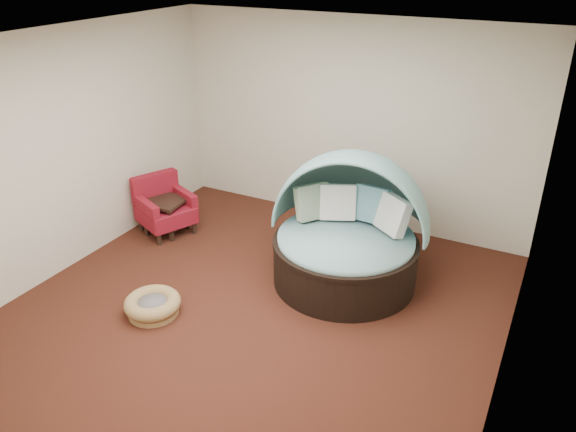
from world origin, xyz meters
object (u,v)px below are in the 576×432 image
at_px(side_table, 166,211).
at_px(pet_basket, 153,305).
at_px(red_armchair, 164,207).
at_px(canopy_daybed, 348,224).

bearing_deg(side_table, pet_basket, -56.20).
relative_size(red_armchair, side_table, 1.64).
height_order(red_armchair, side_table, red_armchair).
relative_size(canopy_daybed, pet_basket, 2.76).
relative_size(canopy_daybed, red_armchair, 2.25).
bearing_deg(canopy_daybed, red_armchair, 171.02).
distance_m(canopy_daybed, side_table, 2.65).
bearing_deg(red_armchair, canopy_daybed, 24.27).
height_order(pet_basket, side_table, side_table).
distance_m(canopy_daybed, pet_basket, 2.33).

